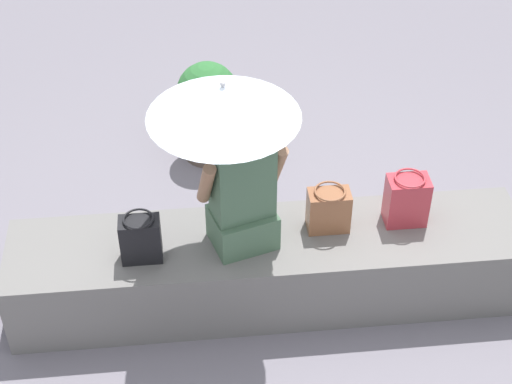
{
  "coord_description": "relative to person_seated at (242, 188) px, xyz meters",
  "views": [
    {
      "loc": [
        0.42,
        3.4,
        3.66
      ],
      "look_at": [
        0.07,
        0.01,
        0.83
      ],
      "focal_mm": 57.72,
      "sensor_mm": 36.0,
      "label": 1
    }
  ],
  "objects": [
    {
      "name": "parasol",
      "position": [
        0.09,
        0.04,
        0.58
      ],
      "size": [
        0.77,
        0.77,
        1.09
      ],
      "color": "#B7B7BC",
      "rests_on": "stone_bench"
    },
    {
      "name": "stone_bench",
      "position": [
        -0.15,
        -0.01,
        -0.63
      ],
      "size": [
        2.97,
        0.61,
        0.48
      ],
      "primitive_type": "cube",
      "color": "slate",
      "rests_on": "ground"
    },
    {
      "name": "planter_far",
      "position": [
        0.12,
        -1.49,
        -0.48
      ],
      "size": [
        0.43,
        0.43,
        0.74
      ],
      "color": "brown",
      "rests_on": "ground"
    },
    {
      "name": "handbag_black",
      "position": [
        0.56,
        0.07,
        -0.25
      ],
      "size": [
        0.22,
        0.17,
        0.29
      ],
      "color": "black",
      "rests_on": "stone_bench"
    },
    {
      "name": "shoulder_bag_spare",
      "position": [
        -0.49,
        -0.07,
        -0.25
      ],
      "size": [
        0.24,
        0.18,
        0.28
      ],
      "color": "brown",
      "rests_on": "stone_bench"
    },
    {
      "name": "tote_bag_canvas",
      "position": [
        -0.95,
        -0.08,
        -0.23
      ],
      "size": [
        0.24,
        0.18,
        0.32
      ],
      "color": "#B2333D",
      "rests_on": "stone_bench"
    },
    {
      "name": "ground_plane",
      "position": [
        -0.15,
        -0.01,
        -0.86
      ],
      "size": [
        14.0,
        14.0,
        0.0
      ],
      "primitive_type": "plane",
      "color": "slate"
    },
    {
      "name": "person_seated",
      "position": [
        0.0,
        0.0,
        0.0
      ],
      "size": [
        0.51,
        0.37,
        0.9
      ],
      "color": "#47664C",
      "rests_on": "stone_bench"
    }
  ]
}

